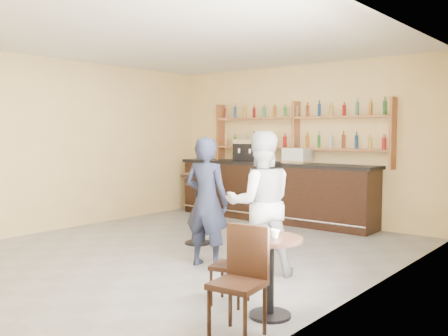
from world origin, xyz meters
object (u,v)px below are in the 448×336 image
Objects in this scene: bar_counter at (273,191)px; pastry_case at (297,156)px; man_main at (207,202)px; cafe_table at (270,277)px; pedestal_table at (198,209)px; chair_south at (237,283)px; chair_west at (230,265)px; patron_second at (260,203)px; espresso_machine at (251,150)px.

bar_counter is 0.95m from pastry_case.
man_main is 2.22× the size of cafe_table.
bar_counter is at bearing 174.05° from pastry_case.
pastry_case is at bearing 83.33° from pedestal_table.
pastry_case is 0.44× the size of pedestal_table.
pastry_case reaches higher than cafe_table.
bar_counter is 4.54× the size of chair_south.
chair_west is at bearing 125.13° from chair_south.
pastry_case is 0.51× the size of chair_south.
bar_counter is 2.53× the size of man_main.
cafe_table is at bearing 67.83° from chair_west.
pedestal_table is at bearing -147.96° from chair_west.
pastry_case is 0.61× the size of chair_west.
patron_second is (1.81, -0.80, 0.35)m from pedestal_table.
pedestal_table is 3.37m from cafe_table.
man_main is 2.07m from cafe_table.
cafe_table is 1.58m from patron_second.
chair_west is at bearing 128.32° from man_main.
bar_counter is 5.47m from cafe_table.
espresso_machine is at bearing 180.00° from bar_counter.
pedestal_table is 1.44× the size of cafe_table.
espresso_machine is 2.88m from pedestal_table.
chair_south is (3.63, -5.17, -0.95)m from espresso_machine.
espresso_machine is 0.67× the size of chair_south.
patron_second reaches higher than pedestal_table.
man_main is at bearing -42.70° from pedestal_table.
pastry_case is 3.64m from man_main.
bar_counter is at bearing 113.02° from chair_south.
chair_west is 1.28m from patron_second.
espresso_machine is at bearing 117.52° from chair_south.
pedestal_table is at bearing -72.31° from espresso_machine.
pastry_case is at bearing 118.08° from cafe_table.
cafe_table is 0.61m from chair_south.
pedestal_table is (0.26, -2.61, -0.03)m from bar_counter.
espresso_machine is at bearing 107.79° from pedestal_table.
espresso_machine reaches higher than pastry_case.
espresso_machine is 1.30× the size of pastry_case.
bar_counter is 5.14m from chair_west.
espresso_machine is 1.15m from pastry_case.
cafe_table is at bearing -52.01° from espresso_machine.
cafe_table is (3.58, -4.57, -1.05)m from espresso_machine.
pastry_case is at bearing -0.10° from espresso_machine.
patron_second is (-0.39, 1.10, 0.51)m from chair_west.
pedestal_table reaches higher than chair_west.
man_main is 0.96× the size of patron_second.
pastry_case is 4.99m from chair_west.
espresso_machine reaches higher than chair_west.
patron_second is at bearing -58.78° from bar_counter.
pedestal_table is at bearing -70.55° from patron_second.
pedestal_table is 0.65× the size of man_main.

